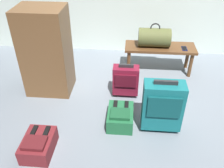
{
  "coord_description": "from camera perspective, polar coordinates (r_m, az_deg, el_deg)",
  "views": [
    {
      "loc": [
        -0.33,
        -2.27,
        1.91
      ],
      "look_at": [
        -0.54,
        0.13,
        0.25
      ],
      "focal_mm": 38.73,
      "sensor_mm": 36.0,
      "label": 1
    }
  ],
  "objects": [
    {
      "name": "ground_plane",
      "position": [
        2.98,
        10.21,
        -5.9
      ],
      "size": [
        6.6,
        6.6,
        0.0
      ],
      "primitive_type": "plane",
      "color": "slate"
    },
    {
      "name": "backpack_maroon",
      "position": [
        2.52,
        -16.97,
        -13.54
      ],
      "size": [
        0.28,
        0.38,
        0.21
      ],
      "color": "maroon",
      "rests_on": "ground"
    },
    {
      "name": "suitcase_small_burgundy",
      "position": [
        3.03,
        3.25,
        0.95
      ],
      "size": [
        0.32,
        0.19,
        0.46
      ],
      "color": "maroon",
      "rests_on": "ground"
    },
    {
      "name": "duffel_bag_olive",
      "position": [
        3.49,
        9.95,
        10.78
      ],
      "size": [
        0.44,
        0.26,
        0.34
      ],
      "color": "#51562D",
      "rests_on": "bench"
    },
    {
      "name": "backpack_green",
      "position": [
        2.7,
        1.99,
        -7.7
      ],
      "size": [
        0.28,
        0.38,
        0.21
      ],
      "color": "#1E6038",
      "rests_on": "ground"
    },
    {
      "name": "bench",
      "position": [
        3.58,
        11.21,
        7.84
      ],
      "size": [
        1.0,
        0.36,
        0.4
      ],
      "color": "brown",
      "rests_on": "ground"
    },
    {
      "name": "cell_phone",
      "position": [
        3.56,
        16.71,
        8.04
      ],
      "size": [
        0.07,
        0.14,
        0.01
      ],
      "color": "#191E4C",
      "rests_on": "bench"
    },
    {
      "name": "side_cabinet",
      "position": [
        3.11,
        -15.26,
        7.34
      ],
      "size": [
        0.56,
        0.44,
        1.1
      ],
      "color": "brown",
      "rests_on": "ground"
    },
    {
      "name": "suitcase_upright_teal",
      "position": [
        2.54,
        11.83,
        -4.98
      ],
      "size": [
        0.41,
        0.23,
        0.62
      ],
      "color": "#14666B",
      "rests_on": "ground"
    }
  ]
}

